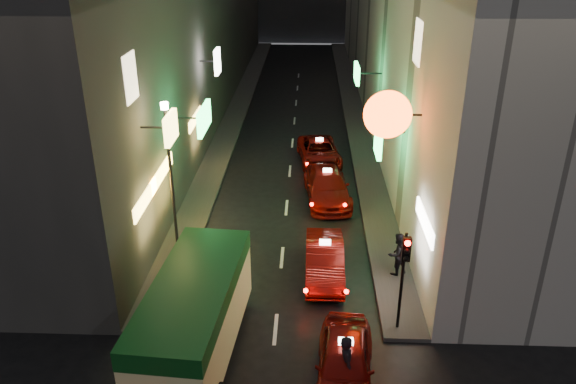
# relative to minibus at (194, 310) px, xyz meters

# --- Properties ---
(sidewalk_left) EXTENTS (1.50, 52.00, 0.15)m
(sidewalk_left) POSITION_rel_minibus_xyz_m (-1.94, 26.88, -1.67)
(sidewalk_left) COLOR #413E3C
(sidewalk_left) RESTS_ON ground
(sidewalk_right) EXTENTS (1.50, 52.00, 0.15)m
(sidewalk_right) POSITION_rel_minibus_xyz_m (6.56, 26.88, -1.67)
(sidewalk_right) COLOR #413E3C
(sidewalk_right) RESTS_ON ground
(minibus) EXTENTS (2.74, 6.57, 2.76)m
(minibus) POSITION_rel_minibus_xyz_m (0.00, 0.00, 0.00)
(minibus) COLOR #F2E797
(minibus) RESTS_ON ground
(taxi_near) EXTENTS (2.50, 5.26, 1.79)m
(taxi_near) POSITION_rel_minibus_xyz_m (4.44, -0.92, -0.93)
(taxi_near) COLOR #6E0B07
(taxi_near) RESTS_ON ground
(taxi_second) EXTENTS (2.01, 4.91, 1.73)m
(taxi_second) POSITION_rel_minibus_xyz_m (3.98, 4.68, -0.96)
(taxi_second) COLOR #6E0B07
(taxi_second) RESTS_ON ground
(taxi_third) EXTENTS (2.65, 5.44, 1.84)m
(taxi_third) POSITION_rel_minibus_xyz_m (4.23, 11.42, -0.91)
(taxi_third) COLOR #6E0B07
(taxi_third) RESTS_ON ground
(taxi_far) EXTENTS (2.53, 4.95, 1.68)m
(taxi_far) POSITION_rel_minibus_xyz_m (3.92, 16.22, -0.99)
(taxi_far) COLOR #6E0B07
(taxi_far) RESTS_ON ground
(pedestrian_crossing) EXTENTS (0.53, 0.76, 2.15)m
(pedestrian_crossing) POSITION_rel_minibus_xyz_m (4.47, -1.27, -0.67)
(pedestrian_crossing) COLOR black
(pedestrian_crossing) RESTS_ON ground
(pedestrian_sidewalk) EXTENTS (0.85, 0.75, 1.91)m
(pedestrian_sidewalk) POSITION_rel_minibus_xyz_m (6.69, 4.68, -0.64)
(pedestrian_sidewalk) COLOR black
(pedestrian_sidewalk) RESTS_ON sidewalk_right
(traffic_light) EXTENTS (0.26, 0.43, 3.50)m
(traffic_light) POSITION_rel_minibus_xyz_m (6.31, 1.35, 0.94)
(traffic_light) COLOR black
(traffic_light) RESTS_ON sidewalk_right
(lamp_post) EXTENTS (0.28, 0.28, 6.22)m
(lamp_post) POSITION_rel_minibus_xyz_m (-1.89, 5.88, 1.98)
(lamp_post) COLOR black
(lamp_post) RESTS_ON sidewalk_left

